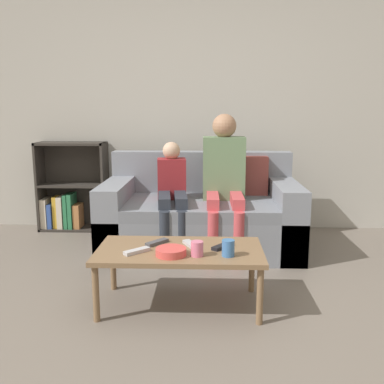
{
  "coord_description": "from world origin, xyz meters",
  "views": [
    {
      "loc": [
        0.15,
        -2.06,
        1.24
      ],
      "look_at": [
        0.03,
        1.09,
        0.63
      ],
      "focal_mm": 40.0,
      "sensor_mm": 36.0,
      "label": 1
    }
  ],
  "objects_px": {
    "person_child": "(172,191)",
    "snack_bowl": "(171,252)",
    "couch": "(201,216)",
    "cup_far": "(197,249)",
    "person_adult": "(224,173)",
    "tv_remote_1": "(137,251)",
    "tv_remote_2": "(157,242)",
    "bookshelf": "(70,195)",
    "coffee_table": "(180,254)",
    "cup_near": "(228,248)",
    "tv_remote_0": "(191,245)",
    "tv_remote_3": "(222,246)"
  },
  "relations": [
    {
      "from": "person_child",
      "to": "tv_remote_2",
      "type": "xyz_separation_m",
      "value": [
        -0.02,
        -0.97,
        -0.16
      ]
    },
    {
      "from": "cup_far",
      "to": "snack_bowl",
      "type": "height_order",
      "value": "cup_far"
    },
    {
      "from": "tv_remote_2",
      "to": "person_adult",
      "type": "bearing_deg",
      "value": 105.77
    },
    {
      "from": "bookshelf",
      "to": "tv_remote_2",
      "type": "bearing_deg",
      "value": -56.55
    },
    {
      "from": "tv_remote_0",
      "to": "tv_remote_1",
      "type": "bearing_deg",
      "value": 177.88
    },
    {
      "from": "person_adult",
      "to": "tv_remote_0",
      "type": "relative_size",
      "value": 6.95
    },
    {
      "from": "bookshelf",
      "to": "coffee_table",
      "type": "xyz_separation_m",
      "value": [
        1.27,
        -1.78,
        -0.02
      ]
    },
    {
      "from": "tv_remote_2",
      "to": "snack_bowl",
      "type": "xyz_separation_m",
      "value": [
        0.11,
        -0.22,
        0.01
      ]
    },
    {
      "from": "person_adult",
      "to": "tv_remote_1",
      "type": "relative_size",
      "value": 7.67
    },
    {
      "from": "couch",
      "to": "coffee_table",
      "type": "xyz_separation_m",
      "value": [
        -0.12,
        -1.2,
        0.06
      ]
    },
    {
      "from": "couch",
      "to": "cup_far",
      "type": "xyz_separation_m",
      "value": [
        -0.01,
        -1.34,
        0.14
      ]
    },
    {
      "from": "tv_remote_2",
      "to": "snack_bowl",
      "type": "distance_m",
      "value": 0.24
    },
    {
      "from": "couch",
      "to": "cup_near",
      "type": "height_order",
      "value": "couch"
    },
    {
      "from": "tv_remote_3",
      "to": "couch",
      "type": "bearing_deg",
      "value": 136.76
    },
    {
      "from": "cup_far",
      "to": "tv_remote_0",
      "type": "distance_m",
      "value": 0.19
    },
    {
      "from": "tv_remote_2",
      "to": "snack_bowl",
      "type": "relative_size",
      "value": 0.86
    },
    {
      "from": "bookshelf",
      "to": "tv_remote_2",
      "type": "xyz_separation_m",
      "value": [
        1.12,
        -1.69,
        0.03
      ]
    },
    {
      "from": "tv_remote_1",
      "to": "cup_near",
      "type": "bearing_deg",
      "value": 43.38
    },
    {
      "from": "tv_remote_2",
      "to": "cup_near",
      "type": "bearing_deg",
      "value": 14.84
    },
    {
      "from": "tv_remote_2",
      "to": "bookshelf",
      "type": "bearing_deg",
      "value": 163.96
    },
    {
      "from": "cup_near",
      "to": "snack_bowl",
      "type": "bearing_deg",
      "value": 179.77
    },
    {
      "from": "couch",
      "to": "tv_remote_3",
      "type": "distance_m",
      "value": 1.19
    },
    {
      "from": "coffee_table",
      "to": "tv_remote_1",
      "type": "relative_size",
      "value": 6.63
    },
    {
      "from": "coffee_table",
      "to": "person_child",
      "type": "height_order",
      "value": "person_child"
    },
    {
      "from": "tv_remote_1",
      "to": "cup_far",
      "type": "bearing_deg",
      "value": 40.59
    },
    {
      "from": "bookshelf",
      "to": "snack_bowl",
      "type": "bearing_deg",
      "value": -57.26
    },
    {
      "from": "cup_far",
      "to": "tv_remote_3",
      "type": "distance_m",
      "value": 0.23
    },
    {
      "from": "couch",
      "to": "coffee_table",
      "type": "relative_size",
      "value": 1.65
    },
    {
      "from": "person_adult",
      "to": "snack_bowl",
      "type": "distance_m",
      "value": 1.33
    },
    {
      "from": "bookshelf",
      "to": "tv_remote_1",
      "type": "bearing_deg",
      "value": -61.54
    },
    {
      "from": "couch",
      "to": "bookshelf",
      "type": "relative_size",
      "value": 1.89
    },
    {
      "from": "person_child",
      "to": "tv_remote_0",
      "type": "xyz_separation_m",
      "value": [
        0.2,
        -1.0,
        -0.16
      ]
    },
    {
      "from": "cup_near",
      "to": "tv_remote_0",
      "type": "distance_m",
      "value": 0.3
    },
    {
      "from": "person_adult",
      "to": "bookshelf",
      "type": "bearing_deg",
      "value": 156.79
    },
    {
      "from": "coffee_table",
      "to": "person_child",
      "type": "bearing_deg",
      "value": 97.24
    },
    {
      "from": "person_adult",
      "to": "cup_far",
      "type": "xyz_separation_m",
      "value": [
        -0.2,
        -1.25,
        -0.27
      ]
    },
    {
      "from": "cup_near",
      "to": "tv_remote_1",
      "type": "height_order",
      "value": "cup_near"
    },
    {
      "from": "person_child",
      "to": "tv_remote_1",
      "type": "height_order",
      "value": "person_child"
    },
    {
      "from": "person_adult",
      "to": "person_child",
      "type": "bearing_deg",
      "value": -173.13
    },
    {
      "from": "bookshelf",
      "to": "snack_bowl",
      "type": "xyz_separation_m",
      "value": [
        1.23,
        -1.91,
        0.04
      ]
    },
    {
      "from": "person_child",
      "to": "cup_far",
      "type": "relative_size",
      "value": 10.58
    },
    {
      "from": "tv_remote_1",
      "to": "tv_remote_2",
      "type": "height_order",
      "value": "same"
    },
    {
      "from": "person_adult",
      "to": "tv_remote_3",
      "type": "bearing_deg",
      "value": -92.9
    },
    {
      "from": "tv_remote_2",
      "to": "cup_far",
      "type": "bearing_deg",
      "value": 0.68
    },
    {
      "from": "person_child",
      "to": "snack_bowl",
      "type": "height_order",
      "value": "person_child"
    },
    {
      "from": "person_child",
      "to": "snack_bowl",
      "type": "xyz_separation_m",
      "value": [
        0.09,
        -1.18,
        -0.15
      ]
    },
    {
      "from": "couch",
      "to": "person_child",
      "type": "relative_size",
      "value": 1.79
    },
    {
      "from": "couch",
      "to": "tv_remote_2",
      "type": "bearing_deg",
      "value": -103.79
    },
    {
      "from": "cup_near",
      "to": "snack_bowl",
      "type": "relative_size",
      "value": 0.54
    },
    {
      "from": "tv_remote_3",
      "to": "tv_remote_2",
      "type": "bearing_deg",
      "value": -149.34
    }
  ]
}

